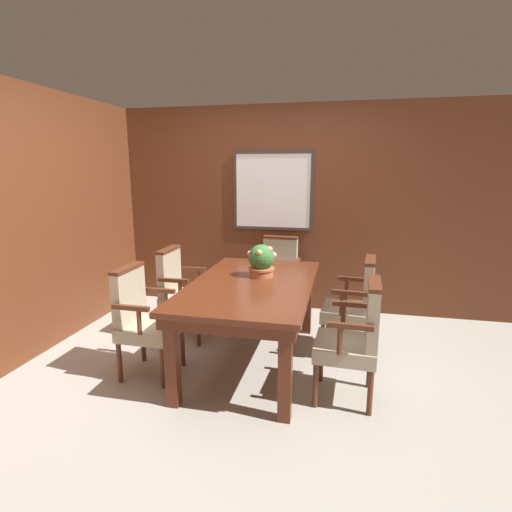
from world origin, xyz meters
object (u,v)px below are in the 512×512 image
at_px(chair_right_near, 355,335).
at_px(chair_head_far, 278,273).
at_px(dining_table, 252,293).
at_px(chair_right_far, 355,303).
at_px(chair_left_near, 143,316).
at_px(potted_plant, 261,261).
at_px(chair_left_far, 180,289).

bearing_deg(chair_right_near, chair_head_far, -150.16).
relative_size(dining_table, chair_right_far, 1.91).
distance_m(chair_left_near, potted_plant, 1.13).
relative_size(dining_table, chair_right_near, 1.91).
bearing_deg(chair_left_far, dining_table, -114.86).
distance_m(dining_table, chair_left_far, 0.96).
distance_m(chair_left_near, chair_right_near, 1.73).
height_order(chair_left_near, potted_plant, potted_plant).
bearing_deg(chair_left_far, chair_right_far, -90.79).
bearing_deg(potted_plant, chair_left_near, -146.56).
xyz_separation_m(chair_left_near, chair_right_far, (1.74, 0.75, 0.00)).
bearing_deg(chair_left_far, chair_head_far, -45.11).
bearing_deg(chair_right_near, potted_plant, -123.25).
distance_m(chair_head_far, chair_right_far, 1.25).
distance_m(chair_head_far, chair_left_far, 1.22).
bearing_deg(chair_right_near, chair_left_far, -112.52).
height_order(chair_head_far, chair_right_far, same).
bearing_deg(chair_head_far, chair_left_far, -131.46).
relative_size(chair_head_far, chair_left_near, 1.00).
height_order(chair_right_far, potted_plant, potted_plant).
bearing_deg(chair_head_far, potted_plant, -84.61).
xyz_separation_m(dining_table, chair_right_far, (0.89, 0.36, -0.15)).
relative_size(chair_right_far, potted_plant, 3.15).
bearing_deg(potted_plant, chair_head_far, 91.11).
xyz_separation_m(dining_table, chair_left_near, (-0.85, -0.38, -0.15)).
distance_m(chair_right_near, potted_plant, 1.10).
bearing_deg(chair_left_far, potted_plant, -102.18).
xyz_separation_m(chair_head_far, chair_right_near, (0.86, -1.65, 0.00)).
xyz_separation_m(chair_left_far, chair_right_far, (1.74, -0.04, 0.00)).
bearing_deg(dining_table, chair_left_near, -155.73).
distance_m(chair_right_far, potted_plant, 0.95).
relative_size(chair_head_far, chair_right_near, 1.00).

